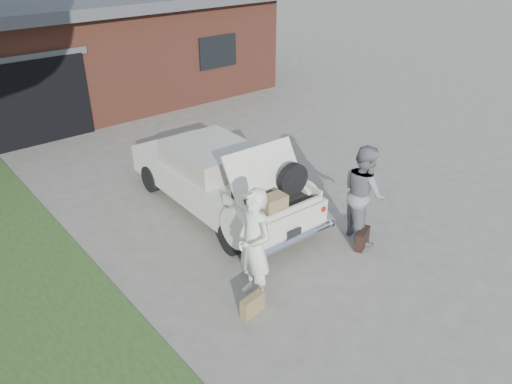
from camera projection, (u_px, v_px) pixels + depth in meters
ground at (278, 260)px, 8.64m from camera, size 90.00×90.00×0.00m
house at (67, 46)px, 16.22m from camera, size 12.80×7.80×3.30m
sedan at (221, 178)px, 9.97m from camera, size 1.88×4.58×1.75m
woman_left at (254, 246)px, 7.39m from camera, size 0.48×0.70×1.86m
woman_right at (364, 193)px, 8.92m from camera, size 0.99×1.09×1.81m
suitcase_left at (252, 305)px, 7.39m from camera, size 0.42×0.19×0.32m
suitcase_right at (362, 239)px, 8.94m from camera, size 0.46×0.30×0.34m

